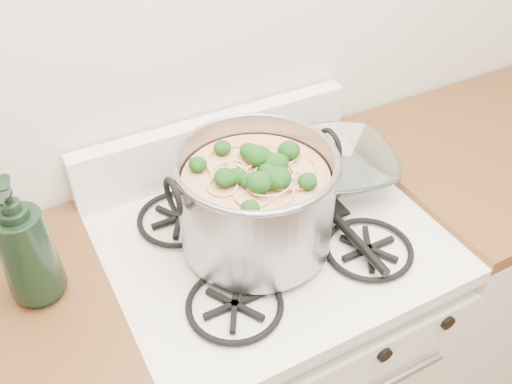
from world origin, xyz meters
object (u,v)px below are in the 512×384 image
spatula (322,203)px  stock_pot (256,201)px  glass_bowl (334,172)px  bottle (24,242)px  gas_range (269,353)px

spatula → stock_pot: bearing=-173.6°
spatula → glass_bowl: glass_bowl is taller
bottle → spatula: bearing=8.4°
spatula → bottle: (-0.66, 0.05, 0.13)m
stock_pot → spatula: stock_pot is taller
glass_bowl → bottle: bearing=-177.5°
stock_pot → glass_bowl: (0.28, 0.10, -0.09)m
gas_range → glass_bowl: glass_bowl is taller
spatula → glass_bowl: size_ratio=2.54×
stock_pot → bottle: bearing=171.6°
bottle → gas_range: bearing=5.6°
stock_pot → bottle: bottle is taller
bottle → glass_bowl: bearing=15.4°
gas_range → bottle: bottle is taller
stock_pot → bottle: size_ratio=1.29×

